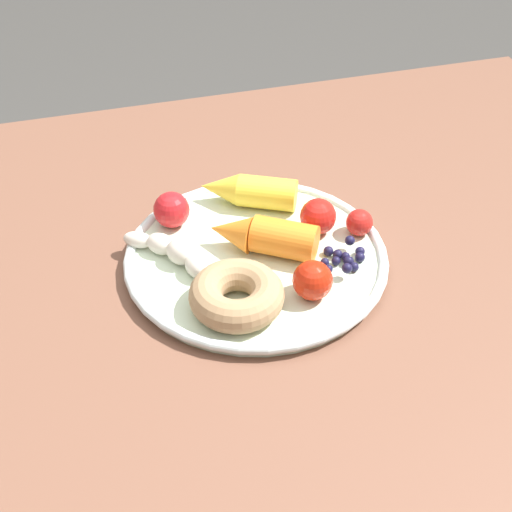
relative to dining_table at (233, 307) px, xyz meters
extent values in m
cube|color=brown|center=(0.00, 0.00, 0.07)|extent=(1.20, 0.79, 0.03)
cube|color=brown|center=(-0.54, -0.33, -0.29)|extent=(0.05, 0.05, 0.70)
cylinder|color=silver|center=(-0.02, 0.03, 0.09)|extent=(0.29, 0.29, 0.01)
torus|color=silver|center=(-0.02, 0.03, 0.10)|extent=(0.30, 0.30, 0.01)
ellipsoid|color=beige|center=(0.04, 0.07, 0.11)|extent=(0.02, 0.04, 0.02)
ellipsoid|color=beige|center=(0.05, 0.04, 0.11)|extent=(0.03, 0.04, 0.02)
ellipsoid|color=beige|center=(0.06, 0.01, 0.11)|extent=(0.04, 0.05, 0.03)
ellipsoid|color=beige|center=(0.08, -0.01, 0.11)|extent=(0.04, 0.04, 0.02)
ellipsoid|color=beige|center=(0.10, -0.03, 0.11)|extent=(0.04, 0.04, 0.02)
cylinder|color=orange|center=(-0.06, 0.03, 0.12)|extent=(0.09, 0.08, 0.04)
cone|color=orange|center=(0.00, 0.00, 0.12)|extent=(0.07, 0.06, 0.04)
cylinder|color=yellow|center=(-0.06, -0.07, 0.12)|extent=(0.08, 0.07, 0.04)
cone|color=yellow|center=(-0.01, -0.09, 0.12)|extent=(0.06, 0.06, 0.04)
torus|color=tan|center=(0.02, 0.10, 0.12)|extent=(0.14, 0.14, 0.04)
sphere|color=#191638|center=(-0.12, 0.07, 0.10)|extent=(0.01, 0.01, 0.01)
sphere|color=#191638|center=(-0.14, 0.07, 0.10)|extent=(0.01, 0.01, 0.01)
sphere|color=#191638|center=(-0.09, 0.06, 0.10)|extent=(0.01, 0.01, 0.01)
sphere|color=#191638|center=(-0.11, 0.05, 0.10)|extent=(0.01, 0.01, 0.01)
sphere|color=#191638|center=(-0.14, 0.06, 0.10)|extent=(0.01, 0.01, 0.01)
sphere|color=#191638|center=(-0.11, 0.06, 0.10)|extent=(0.01, 0.01, 0.01)
sphere|color=#191638|center=(-0.12, 0.06, 0.10)|extent=(0.01, 0.01, 0.01)
sphere|color=#191638|center=(-0.09, 0.08, 0.10)|extent=(0.01, 0.01, 0.01)
sphere|color=#191638|center=(-0.10, 0.05, 0.10)|extent=(0.01, 0.01, 0.01)
sphere|color=#191638|center=(-0.12, 0.08, 0.10)|extent=(0.01, 0.01, 0.01)
sphere|color=#191638|center=(-0.11, 0.09, 0.11)|extent=(0.01, 0.01, 0.01)
sphere|color=#191638|center=(-0.13, 0.04, 0.11)|extent=(0.01, 0.01, 0.01)
sphere|color=red|center=(-0.15, 0.02, 0.11)|extent=(0.03, 0.03, 0.03)
sphere|color=red|center=(-0.06, 0.11, 0.12)|extent=(0.04, 0.04, 0.04)
sphere|color=red|center=(0.06, -0.06, 0.12)|extent=(0.04, 0.04, 0.04)
sphere|color=red|center=(-0.11, 0.00, 0.12)|extent=(0.04, 0.04, 0.04)
camera|label=1|loc=(0.16, 0.65, 0.64)|focal=51.71mm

